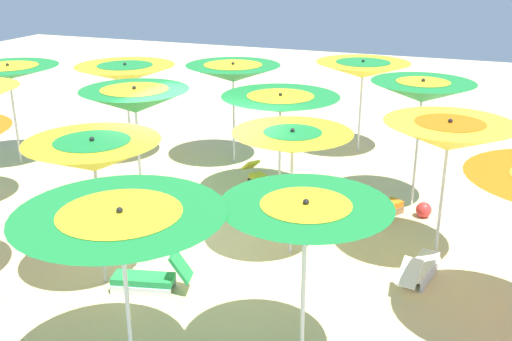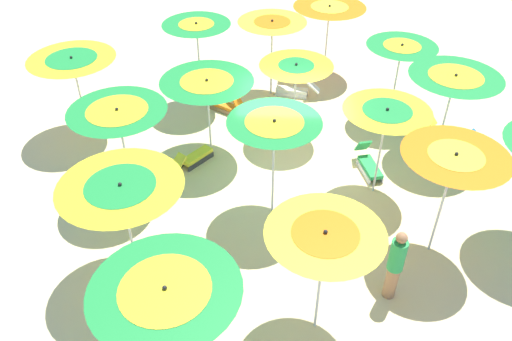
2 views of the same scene
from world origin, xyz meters
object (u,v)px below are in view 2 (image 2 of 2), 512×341
object	(u,v)px
beach_umbrella_14	(454,84)
beach_umbrella_12	(329,13)
beach_umbrella_5	(207,87)
beachgoer_0	(395,264)
beach_umbrella_7	(324,241)
lounger_5	(369,164)
lounger_4	(412,119)
beach_umbrella_0	(73,65)
lounger_0	(295,90)
beach_ball	(218,94)
beach_umbrella_3	(166,296)
beach_umbrella_2	(122,193)
beach_umbrella_11	(454,164)
beach_umbrella_9	(296,71)
beach_umbrella_4	(197,30)
beach_umbrella_6	(274,130)
beach_umbrella_1	(118,118)
lounger_1	(459,146)
lounger_2	(226,105)
lounger_3	(194,157)
beach_umbrella_8	(272,29)
beach_umbrella_13	(401,52)

from	to	relation	value
beach_umbrella_14	beach_umbrella_12	bearing A→B (deg)	31.65
beach_umbrella_5	beachgoer_0	size ratio (longest dim) A/B	1.37
beach_umbrella_7	lounger_5	bearing A→B (deg)	-18.82
lounger_4	beach_umbrella_0	bearing A→B (deg)	42.01
lounger_0	beach_ball	bearing A→B (deg)	15.61
beach_umbrella_3	beach_umbrella_12	xyz separation A→B (m)	(11.05, -3.15, -0.09)
beach_umbrella_2	beach_umbrella_11	distance (m)	6.11
beach_umbrella_7	beach_umbrella_9	bearing A→B (deg)	2.61
beach_umbrella_4	beach_umbrella_6	size ratio (longest dim) A/B	1.03
beach_umbrella_6	beach_umbrella_9	world-z (taller)	beach_umbrella_6
beachgoer_0	beach_umbrella_9	bearing A→B (deg)	144.38
beach_umbrella_0	beachgoer_0	xyz separation A→B (m)	(-5.43, -7.46, -1.18)
beach_umbrella_1	beach_umbrella_2	world-z (taller)	beach_umbrella_1
lounger_1	lounger_2	xyz separation A→B (m)	(1.82, 6.30, 0.01)
beach_umbrella_6	beach_umbrella_11	size ratio (longest dim) A/B	0.98
lounger_1	lounger_0	bearing A→B (deg)	-43.33
beach_umbrella_6	lounger_1	bearing A→B (deg)	-63.23
beach_umbrella_14	beach_ball	world-z (taller)	beach_umbrella_14
beach_umbrella_12	beach_umbrella_5	bearing A→B (deg)	144.65
beach_umbrella_6	beachgoer_0	distance (m)	3.54
beachgoer_0	beach_umbrella_6	bearing A→B (deg)	170.87
beach_umbrella_7	lounger_1	distance (m)	7.18
lounger_2	lounger_5	world-z (taller)	lounger_2
beach_umbrella_7	beach_ball	xyz separation A→B (m)	(8.17, 2.54, -2.06)
beach_umbrella_0	beach_umbrella_11	xyz separation A→B (m)	(-4.18, -8.53, 0.22)
beach_umbrella_1	beach_umbrella_3	bearing A→B (deg)	-158.54
lounger_3	beachgoer_0	distance (m)	5.96
beach_umbrella_8	beach_umbrella_12	bearing A→B (deg)	-51.19
beach_umbrella_2	beach_umbrella_4	xyz separation A→B (m)	(6.70, -0.52, 0.22)
lounger_1	lounger_5	xyz separation A→B (m)	(-0.90, 2.47, 0.01)
beach_umbrella_3	beach_umbrella_0	bearing A→B (deg)	26.76
lounger_5	beachgoer_0	xyz separation A→B (m)	(-3.91, 0.13, 0.66)
beach_umbrella_14	lounger_4	size ratio (longest dim) A/B	1.96
beach_umbrella_1	beachgoer_0	size ratio (longest dim) A/B	1.42
beach_umbrella_5	beach_umbrella_8	bearing A→B (deg)	-25.45
beach_umbrella_3	lounger_2	xyz separation A→B (m)	(8.49, -0.09, -1.94)
beach_umbrella_4	beach_umbrella_9	world-z (taller)	beach_umbrella_4
lounger_1	lounger_4	world-z (taller)	lounger_1
beach_umbrella_2	beach_umbrella_7	distance (m)	3.73
lounger_0	beach_umbrella_14	bearing A→B (deg)	153.43
beachgoer_0	beach_umbrella_5	bearing A→B (deg)	167.45
lounger_4	beach_umbrella_13	bearing A→B (deg)	-2.49
beach_umbrella_8	lounger_0	xyz separation A→B (m)	(-0.16, -0.75, -1.92)
beach_umbrella_5	beach_umbrella_14	xyz separation A→B (m)	(0.26, -5.98, 0.06)
beach_umbrella_14	lounger_4	xyz separation A→B (m)	(1.26, 0.41, -1.82)
beach_umbrella_1	lounger_3	bearing A→B (deg)	-47.63
beach_umbrella_6	beach_umbrella_13	world-z (taller)	beach_umbrella_6
beach_umbrella_0	lounger_3	distance (m)	3.92
lounger_1	beachgoer_0	world-z (taller)	beachgoer_0
beach_umbrella_5	beach_umbrella_9	size ratio (longest dim) A/B	1.06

